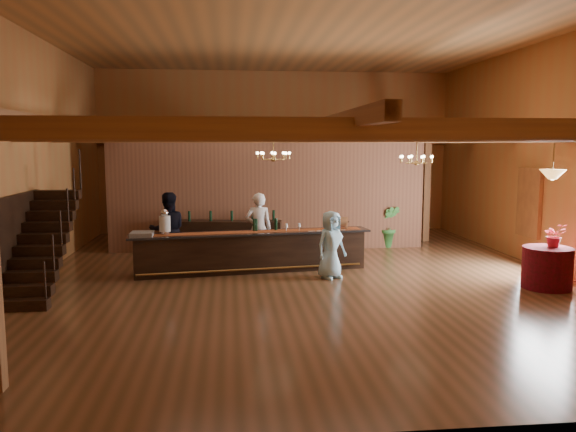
{
  "coord_description": "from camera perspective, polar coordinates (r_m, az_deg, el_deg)",
  "views": [
    {
      "loc": [
        -1.62,
        -12.42,
        3.0
      ],
      "look_at": [
        -0.25,
        0.68,
        1.33
      ],
      "focal_mm": 35.0,
      "sensor_mm": 36.0,
      "label": 1
    }
  ],
  "objects": [
    {
      "name": "raffle_drum",
      "position": [
        13.78,
        5.39,
        -0.61
      ],
      "size": [
        0.34,
        0.24,
        0.3
      ],
      "color": "brown",
      "rests_on": "tasting_bar"
    },
    {
      "name": "bar_bottle_1",
      "position": [
        13.42,
        -3.26,
        -0.92
      ],
      "size": [
        0.07,
        0.07,
        0.3
      ],
      "primitive_type": "cylinder",
      "color": "black",
      "rests_on": "tasting_bar"
    },
    {
      "name": "window_right_back",
      "position": [
        15.48,
        23.33,
        1.25
      ],
      "size": [
        0.12,
        1.05,
        1.75
      ],
      "primitive_type": "cube",
      "color": "white",
      "rests_on": "wall_right"
    },
    {
      "name": "table_vase",
      "position": [
        13.1,
        25.3,
        -2.19
      ],
      "size": [
        0.18,
        0.18,
        0.29
      ],
      "primitive_type": "imported",
      "rotation": [
        0.0,
        0.0,
        -0.29
      ],
      "color": "#A47E3F",
      "rests_on": "round_table"
    },
    {
      "name": "guest",
      "position": [
        12.7,
        4.39,
        -2.92
      ],
      "size": [
        0.89,
        0.8,
        1.54
      ],
      "primitive_type": "imported",
      "rotation": [
        0.0,
        0.0,
        0.52
      ],
      "color": "#9DCFE2",
      "rests_on": "floor"
    },
    {
      "name": "wall_right",
      "position": [
        14.58,
        25.66,
        5.53
      ],
      "size": [
        0.1,
        14.0,
        5.5
      ],
      "primitive_type": "cube",
      "color": "#A46231",
      "rests_on": "floor"
    },
    {
      "name": "chandelier_right",
      "position": [
        13.75,
        12.93,
        5.67
      ],
      "size": [
        0.8,
        0.8,
        0.68
      ],
      "color": "#A47E3F",
      "rests_on": "beam_grid"
    },
    {
      "name": "chandelier_left",
      "position": [
        13.47,
        -1.49,
        6.17
      ],
      "size": [
        0.8,
        0.8,
        0.6
      ],
      "color": "#A47E3F",
      "rests_on": "beam_grid"
    },
    {
      "name": "round_table",
      "position": [
        13.04,
        24.82,
        -4.8
      ],
      "size": [
        1.01,
        1.01,
        0.87
      ],
      "primitive_type": "cylinder",
      "color": "maroon",
      "rests_on": "floor"
    },
    {
      "name": "tasting_bar",
      "position": [
        13.39,
        -3.68,
        -3.62
      ],
      "size": [
        5.76,
        1.45,
        0.96
      ],
      "rotation": [
        0.0,
        0.0,
        0.13
      ],
      "color": "black",
      "rests_on": "floor"
    },
    {
      "name": "ceiling",
      "position": [
        12.78,
        1.49,
        18.5
      ],
      "size": [
        14.0,
        14.0,
        0.0
      ],
      "primitive_type": "plane",
      "rotation": [
        3.14,
        0.0,
        0.0
      ],
      "color": "#AD733B",
      "rests_on": "wall_back"
    },
    {
      "name": "beverage_dispenser",
      "position": [
        13.13,
        -12.41,
        -0.65
      ],
      "size": [
        0.26,
        0.26,
        0.6
      ],
      "color": "silver",
      "rests_on": "tasting_bar"
    },
    {
      "name": "floor",
      "position": [
        12.88,
        1.41,
        -6.25
      ],
      "size": [
        14.0,
        14.0,
        0.0
      ],
      "primitive_type": "plane",
      "color": "brown",
      "rests_on": "ground"
    },
    {
      "name": "partition_wall",
      "position": [
        16.03,
        -1.96,
        2.03
      ],
      "size": [
        9.0,
        0.18,
        3.1
      ],
      "primitive_type": "cube",
      "color": "brown",
      "rests_on": "floor"
    },
    {
      "name": "staff_second",
      "position": [
        14.03,
        -12.1,
        -1.42
      ],
      "size": [
        1.03,
        0.88,
        1.86
      ],
      "primitive_type": "imported",
      "rotation": [
        0.0,
        0.0,
        3.36
      ],
      "color": "black",
      "rests_on": "floor"
    },
    {
      "name": "glass_rack_tray",
      "position": [
        13.08,
        -14.6,
        -1.8
      ],
      "size": [
        0.5,
        0.5,
        0.1
      ],
      "primitive_type": "cube",
      "color": "gray",
      "rests_on": "tasting_bar"
    },
    {
      "name": "staircase",
      "position": [
        12.46,
        -23.83,
        -2.64
      ],
      "size": [
        1.0,
        2.8,
        2.0
      ],
      "color": "black",
      "rests_on": "floor"
    },
    {
      "name": "beam_grid",
      "position": [
        13.03,
        1.17,
        8.28
      ],
      "size": [
        11.9,
        13.9,
        0.39
      ],
      "color": "#9B5F2E",
      "rests_on": "wall_left"
    },
    {
      "name": "bar_bottle_2",
      "position": [
        13.51,
        -1.24,
        -0.85
      ],
      "size": [
        0.07,
        0.07,
        0.3
      ],
      "primitive_type": "cylinder",
      "color": "black",
      "rests_on": "tasting_bar"
    },
    {
      "name": "bar_bottle_0",
      "position": [
        13.41,
        -3.44,
        -0.92
      ],
      "size": [
        0.07,
        0.07,
        0.3
      ],
      "primitive_type": "cylinder",
      "color": "black",
      "rests_on": "tasting_bar"
    },
    {
      "name": "backbar_shelf",
      "position": [
        15.63,
        -6.77,
        -2.17
      ],
      "size": [
        3.34,
        1.04,
        0.93
      ],
      "primitive_type": "cube",
      "rotation": [
        0.0,
        0.0,
        -0.16
      ],
      "color": "black",
      "rests_on": "floor"
    },
    {
      "name": "wall_back",
      "position": [
        19.49,
        -1.23,
        6.48
      ],
      "size": [
        12.0,
        0.1,
        5.5
      ],
      "primitive_type": "cube",
      "color": "#A46231",
      "rests_on": "floor"
    },
    {
      "name": "support_posts",
      "position": [
        12.11,
        1.74,
        0.58
      ],
      "size": [
        9.2,
        10.2,
        3.2
      ],
      "color": "#9B5F2E",
      "rests_on": "floor"
    },
    {
      "name": "bartender",
      "position": [
        14.13,
        -3.01,
        -1.3
      ],
      "size": [
        0.67,
        0.44,
        1.82
      ],
      "primitive_type": "imported",
      "rotation": [
        0.0,
        0.0,
        3.13
      ],
      "color": "white",
      "rests_on": "floor"
    },
    {
      "name": "table_flowers",
      "position": [
        13.03,
        25.44,
        -1.77
      ],
      "size": [
        0.47,
        0.41,
        0.5
      ],
      "primitive_type": "imported",
      "rotation": [
        0.0,
        0.0,
        0.04
      ],
      "color": "red",
      "rests_on": "round_table"
    },
    {
      "name": "wall_left",
      "position": [
        13.18,
        -25.52,
        5.43
      ],
      "size": [
        0.1,
        14.0,
        5.5
      ],
      "primitive_type": "cube",
      "color": "#A46231",
      "rests_on": "floor"
    },
    {
      "name": "floor_plant",
      "position": [
        16.81,
        10.28,
        -1.06
      ],
      "size": [
        0.83,
        0.77,
        1.22
      ],
      "primitive_type": "imported",
      "rotation": [
        0.0,
        0.0,
        -0.41
      ],
      "color": "#32762F",
      "rests_on": "floor"
    },
    {
      "name": "pendant_lamp",
      "position": [
        12.8,
        25.29,
        3.85
      ],
      "size": [
        0.52,
        0.52,
        0.9
      ],
      "color": "#A47E3F",
      "rests_on": "beam_grid"
    },
    {
      "name": "wall_front",
      "position": [
        5.67,
        10.68,
        4.57
      ],
      "size": [
        12.0,
        0.1,
        5.5
      ],
      "primitive_type": "cube",
      "color": "#A46231",
      "rests_on": "floor"
    },
    {
      "name": "backroom_boxes",
      "position": [
        18.14,
        -1.74,
        -0.61
      ],
      "size": [
        4.1,
        0.6,
        1.1
      ],
      "color": "black",
      "rests_on": "floor"
    }
  ]
}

